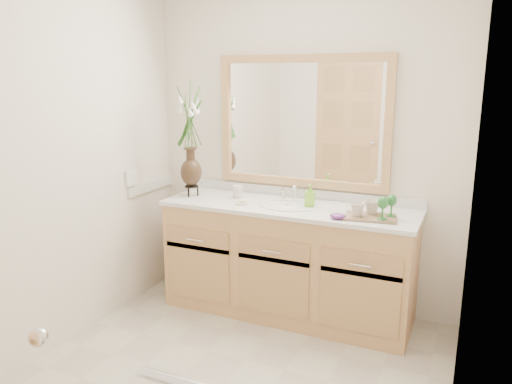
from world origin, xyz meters
The scene contains 19 objects.
wall_back centered at (0.00, 1.30, 1.20)m, with size 2.40×0.02×2.40m, color silver.
wall_front centered at (0.00, -1.30, 1.20)m, with size 2.40×0.02×2.40m, color silver.
wall_left centered at (-1.20, 0.00, 1.20)m, with size 0.02×2.60×2.40m, color silver.
wall_right centered at (1.20, 0.00, 1.20)m, with size 0.02×2.60×2.40m, color silver.
vanity centered at (0.00, 1.01, 0.40)m, with size 1.80×0.55×0.80m.
counter centered at (0.00, 1.01, 0.82)m, with size 1.84×0.57×0.03m, color silver.
sink centered at (0.00, 1.00, 0.78)m, with size 0.38×0.34×0.23m.
mirror centered at (0.00, 1.28, 1.41)m, with size 1.32×0.04×0.97m.
switch_plate centered at (-1.19, 0.76, 0.98)m, with size 0.02×0.12×0.12m, color white.
flower_vase centered at (-0.79, 0.98, 1.36)m, with size 0.19×0.19×0.78m.
tumbler centered at (-0.43, 1.07, 0.88)m, with size 0.07×0.07×0.09m, color beige.
soap_dish centered at (-0.32, 0.91, 0.84)m, with size 0.10×0.10×0.03m.
soap_bottle centered at (0.14, 1.06, 0.90)m, with size 0.06×0.07×0.14m, color #81D131.
purple_dish centered at (0.42, 0.82, 0.85)m, with size 0.11×0.08×0.04m, color #622674.
tray centered at (0.61, 0.92, 0.84)m, with size 0.33×0.22×0.02m, color brown.
mug_left centered at (0.53, 0.89, 0.89)m, with size 0.09×0.09×0.09m, color beige.
mug_right centered at (0.60, 0.97, 0.90)m, with size 0.10×0.09×0.10m, color beige.
goblet_front centered at (0.69, 0.87, 0.95)m, with size 0.07×0.07×0.15m.
goblet_back centered at (0.73, 0.97, 0.94)m, with size 0.06×0.06×0.14m.
Camera 1 is at (1.21, -2.24, 1.73)m, focal length 35.00 mm.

